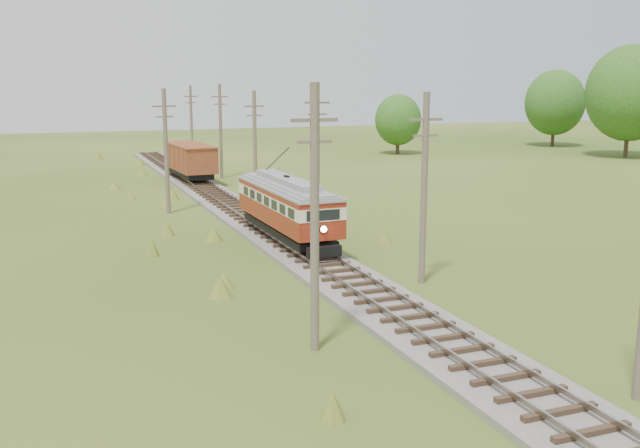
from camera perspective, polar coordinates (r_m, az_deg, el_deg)
name	(u,v)px	position (r m, az deg, el deg)	size (l,w,h in m)	color
railbed_main	(254,221)	(46.15, -5.27, 0.22)	(3.60, 96.00, 0.57)	#605B54
streetcar	(287,204)	(39.54, -2.67, 1.64)	(2.66, 11.01, 5.01)	black
gondola	(190,159)	(66.08, -10.37, 5.13)	(3.38, 9.04, 2.95)	black
gravel_pile	(269,188)	(58.75, -4.10, 2.93)	(3.03, 3.22, 1.10)	gray
utility_pole_r_2	(424,187)	(32.06, 8.33, 2.95)	(1.60, 0.30, 8.60)	brown
utility_pole_r_3	(317,155)	(43.69, -0.22, 5.52)	(1.60, 0.30, 9.00)	brown
utility_pole_r_4	(255,144)	(55.94, -5.23, 6.42)	(1.60, 0.30, 8.40)	brown
utility_pole_r_5	(221,130)	(68.56, -7.96, 7.45)	(1.60, 0.30, 8.90)	brown
utility_pole_r_6	(191,124)	(81.21, -10.25, 7.88)	(1.60, 0.30, 8.70)	brown
utility_pole_l_a	(315,217)	(23.49, -0.43, 0.56)	(1.60, 0.30, 9.00)	brown
utility_pole_l_b	(166,150)	(50.40, -12.21, 5.80)	(1.60, 0.30, 8.60)	brown
tree_right_4	(630,93)	(94.75, 23.59, 9.57)	(10.50, 10.50, 13.53)	#38281C
tree_right_5	(555,103)	(108.03, 18.28, 9.21)	(8.40, 8.40, 10.82)	#38281C
tree_mid_b	(398,120)	(92.05, 6.26, 8.28)	(5.88, 5.88, 7.57)	#38281C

